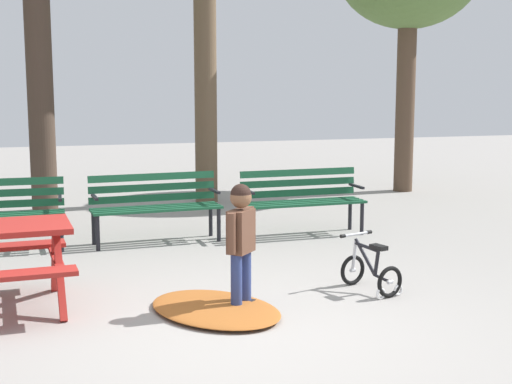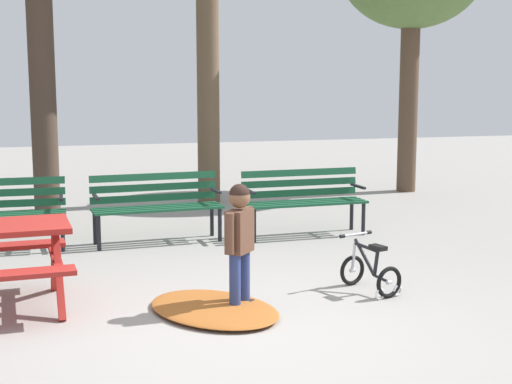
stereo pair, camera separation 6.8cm
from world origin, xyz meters
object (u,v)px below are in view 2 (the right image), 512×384
park_bench_left (156,202)px  park_bench_right (303,196)px  kids_bicycle (371,271)px  child_standing (240,236)px

park_bench_left → park_bench_right: (1.90, -0.12, 0.00)m
park_bench_left → park_bench_right: 1.91m
kids_bicycle → park_bench_left: bearing=120.5°
child_standing → park_bench_right: bearing=60.4°
park_bench_left → park_bench_right: same height
child_standing → kids_bicycle: child_standing is taller
child_standing → kids_bicycle: size_ratio=1.79×
park_bench_left → child_standing: (0.29, -2.95, 0.15)m
park_bench_left → child_standing: size_ratio=1.45×
park_bench_right → child_standing: bearing=-119.6°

